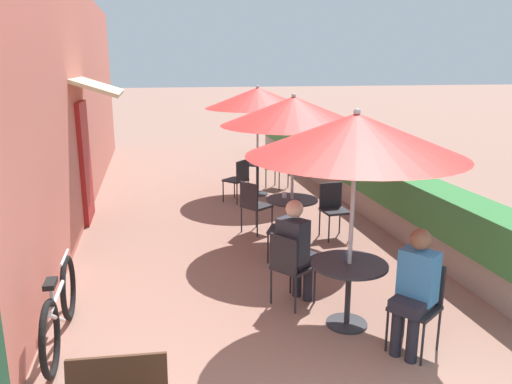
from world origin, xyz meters
TOP-DOWN VIEW (x-y plane):
  - cafe_facade_wall at (-2.54, 7.07)m, footprint 0.98×14.41m
  - planter_hedge at (2.75, 7.10)m, footprint 0.60×13.41m
  - patio_table_near at (0.73, 1.99)m, footprint 0.80×0.80m
  - patio_umbrella_near at (0.73, 1.99)m, footprint 2.18×2.18m
  - cafe_chair_near_left at (0.23, 2.55)m, footprint 0.56×0.56m
  - seated_patron_near_left at (0.32, 2.61)m, footprint 0.51×0.49m
  - cafe_chair_near_right at (1.22, 1.43)m, footprint 0.56×0.56m
  - seated_patron_near_right at (1.13, 1.37)m, footprint 0.51×0.49m
  - coffee_cup_near at (0.74, 2.06)m, footprint 0.07×0.07m
  - patio_table_mid at (0.84, 4.58)m, footprint 0.80×0.80m
  - patio_umbrella_mid at (0.84, 4.58)m, footprint 2.18×2.18m
  - cafe_chair_mid_left at (0.59, 3.88)m, footprint 0.53×0.53m
  - cafe_chair_mid_right at (1.57, 4.72)m, footprint 0.43×0.43m
  - cafe_chair_mid_back at (0.35, 5.14)m, footprint 0.56×0.56m
  - coffee_cup_mid at (0.74, 4.67)m, footprint 0.07×0.07m
  - patio_table_far at (0.94, 7.61)m, footprint 0.80×0.80m
  - patio_umbrella_far at (0.94, 7.61)m, footprint 2.18×2.18m
  - cafe_chair_far_left at (1.45, 8.16)m, footprint 0.56×0.56m
  - cafe_chair_far_right at (0.44, 7.07)m, footprint 0.56×0.56m
  - coffee_cup_far at (1.07, 7.67)m, footprint 0.07×0.07m
  - bicycle_leaning at (-2.20, 2.23)m, footprint 0.10×1.77m

SIDE VIEW (x-z plane):
  - bicycle_leaning at x=-2.20m, z-range -0.03..0.76m
  - cafe_chair_near_left at x=0.23m, z-range 0.08..0.95m
  - cafe_chair_near_right at x=1.22m, z-range 0.08..0.95m
  - cafe_chair_mid_left at x=0.59m, z-range 0.08..0.95m
  - cafe_chair_mid_right at x=1.57m, z-range 0.08..0.95m
  - cafe_chair_mid_back at x=0.35m, z-range 0.08..0.95m
  - cafe_chair_far_left at x=1.45m, z-range 0.08..0.95m
  - cafe_chair_far_right at x=0.44m, z-range 0.08..0.95m
  - patio_table_near at x=0.73m, z-range 0.17..0.87m
  - patio_table_mid at x=0.84m, z-range 0.17..0.87m
  - patio_table_far at x=0.94m, z-range 0.17..0.87m
  - planter_hedge at x=2.75m, z-range 0.03..1.04m
  - seated_patron_near_left at x=0.32m, z-range 0.06..1.31m
  - seated_patron_near_right at x=1.13m, z-range 0.06..1.31m
  - coffee_cup_near at x=0.74m, z-range 0.71..0.80m
  - coffee_cup_mid at x=0.74m, z-range 0.71..0.80m
  - coffee_cup_far at x=1.07m, z-range 0.71..0.80m
  - patio_umbrella_near at x=0.73m, z-range 0.89..3.20m
  - patio_umbrella_mid at x=0.84m, z-range 0.89..3.20m
  - patio_umbrella_far at x=0.94m, z-range 0.89..3.20m
  - cafe_facade_wall at x=-2.54m, z-range -0.01..4.19m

